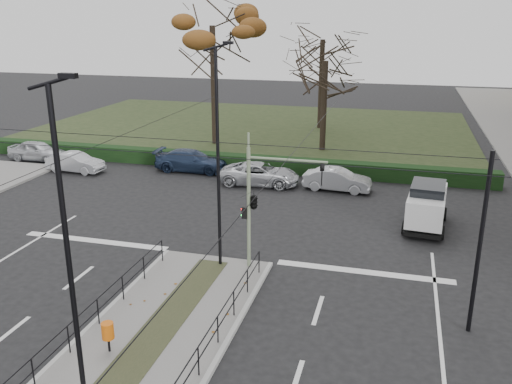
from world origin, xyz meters
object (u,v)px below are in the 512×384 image
Objects in this scene: rust_tree at (212,26)px; bare_tree_center at (322,46)px; traffic_light at (256,199)px; streetlamp_median_near at (70,268)px; litter_bin at (108,331)px; parked_car_first at (37,151)px; white_van at (427,205)px; parked_car_fourth at (260,174)px; streetlamp_median_far at (218,158)px; parked_car_second at (75,162)px; parked_car_third at (192,161)px; parked_car_fifth at (337,180)px; bare_tree_near at (325,68)px.

rust_tree reaches higher than bare_tree_center.
streetlamp_median_near is (-1.56, -9.77, 1.50)m from traffic_light.
parked_car_first reaches higher than litter_bin.
parked_car_fourth is at bearing 153.69° from white_van.
parked_car_first is at bearing 82.18° from parked_car_fourth.
streetlamp_median_far reaches higher than parked_car_fourth.
streetlamp_median_far reaches higher than white_van.
parked_car_third is at bearing -70.26° from parked_car_second.
bare_tree_center is 19.33m from parked_car_fifth.
parked_car_fifth is (-4.80, 4.74, -0.51)m from white_van.
traffic_light is at bearing 67.88° from litter_bin.
rust_tree is at bearing -52.58° from parked_car_first.
bare_tree_center reaches higher than traffic_light.
litter_bin is 20.32m from parked_car_third.
parked_car_second is (-15.10, 10.79, -2.34)m from traffic_light.
traffic_light is 11.67m from parked_car_fifth.
rust_tree is (-7.39, 30.47, 4.54)m from streetlamp_median_near.
bare_tree_center is 8.52m from bare_tree_near.
white_van is at bearing -119.04° from parked_car_fourth.
bare_tree_near is (1.47, -8.32, -1.07)m from bare_tree_center.
parked_car_second is 0.33× the size of rust_tree.
streetlamp_median_far is at bearing -92.79° from bare_tree_near.
rust_tree reaches higher than streetlamp_median_near.
rust_tree reaches higher than white_van.
rust_tree is (-15.63, 14.16, 7.86)m from white_van.
streetlamp_median_far is 22.62m from rust_tree.
white_van is (21.78, -4.25, 0.52)m from parked_car_second.
parked_car_fourth is 0.47× the size of bare_tree_center.
litter_bin is 4.90m from streetlamp_median_near.
traffic_light reaches higher than litter_bin.
bare_tree_near reaches higher than white_van.
streetlamp_median_near is at bearing -141.77° from parked_car_first.
rust_tree is 11.10m from bare_tree_center.
traffic_light is at bearing 174.71° from parked_car_fifth.
parked_car_fourth is (12.34, 0.42, 0.03)m from parked_car_second.
parked_car_fifth is (1.88, 11.29, -2.33)m from traffic_light.
parked_car_first is at bearing 166.72° from white_van.
bare_tree_center reaches higher than parked_car_fifth.
traffic_light is 1.03× the size of parked_car_fourth.
white_van is (9.44, -4.67, 0.49)m from parked_car_fourth.
parked_car_fifth is (3.76, -17.78, -6.57)m from bare_tree_center.
white_van is (14.53, -6.39, 0.46)m from parked_car_third.
streetlamp_median_far is at bearing -140.40° from white_van.
streetlamp_median_far reaches higher than parked_car_first.
traffic_light is 1.20× the size of parked_car_first.
bare_tree_near is at bearing 85.17° from litter_bin.
parked_car_fourth is 1.21× the size of parked_car_fifth.
parked_car_first is (-16.63, 19.42, -0.13)m from litter_bin.
parked_car_third is at bearing 84.51° from parked_car_fifth.
white_van is (26.04, -6.15, 0.46)m from parked_car_first.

